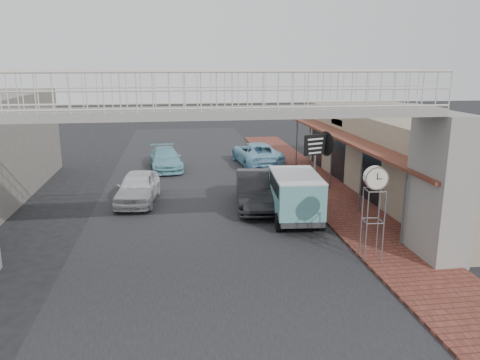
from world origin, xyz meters
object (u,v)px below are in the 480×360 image
object	(u,v)px
angkot_curb	(257,153)
street_clock	(375,182)
angkot_far	(166,159)
motorcycle_far	(290,171)
white_hatchback	(138,187)
angkot_van	(295,190)
arrow_sign	(330,144)
motorcycle_near	(304,184)
dark_sedan	(256,190)

from	to	relation	value
angkot_curb	street_clock	bearing A→B (deg)	89.28
angkot_curb	angkot_far	bearing A→B (deg)	0.42
motorcycle_far	angkot_far	bearing A→B (deg)	61.77
white_hatchback	angkot_far	bearing A→B (deg)	86.38
angkot_curb	motorcycle_far	distance (m)	4.78
white_hatchback	angkot_van	xyz separation A→B (m)	(6.82, -3.64, 0.57)
angkot_curb	angkot_van	size ratio (longest dim) A/B	1.23
motorcycle_far	street_clock	xyz separation A→B (m)	(-0.00, -11.23, 2.16)
angkot_van	arrow_sign	world-z (taller)	arrow_sign
angkot_van	arrow_sign	bearing A→B (deg)	53.75
angkot_curb	motorcycle_near	size ratio (longest dim) A/B	3.24
angkot_far	angkot_curb	bearing A→B (deg)	-0.45
angkot_curb	motorcycle_near	distance (m)	7.58
motorcycle_near	motorcycle_far	xyz separation A→B (m)	(0.00, 2.85, 0.06)
white_hatchback	angkot_curb	bearing A→B (deg)	53.12
angkot_far	motorcycle_far	distance (m)	8.20
dark_sedan	motorcycle_near	bearing A→B (deg)	38.34
white_hatchback	angkot_far	size ratio (longest dim) A/B	0.95
street_clock	angkot_curb	bearing A→B (deg)	99.89
angkot_far	angkot_van	world-z (taller)	angkot_van
angkot_curb	angkot_far	world-z (taller)	angkot_curb
angkot_far	angkot_van	distance (m)	12.19
motorcycle_far	street_clock	world-z (taller)	street_clock
white_hatchback	angkot_van	size ratio (longest dim) A/B	1.01
angkot_van	street_clock	xyz separation A→B (m)	(1.51, -4.52, 1.44)
angkot_far	angkot_van	size ratio (longest dim) A/B	1.06
motorcycle_far	street_clock	size ratio (longest dim) A/B	0.52
white_hatchback	motorcycle_far	xyz separation A→B (m)	(8.33, 3.07, -0.15)
angkot_van	street_clock	distance (m)	4.98
white_hatchback	street_clock	xyz separation A→B (m)	(8.33, -8.16, 2.01)
angkot_van	angkot_curb	bearing A→B (deg)	92.90
motorcycle_near	arrow_sign	distance (m)	2.66
angkot_van	motorcycle_far	bearing A→B (deg)	82.14
white_hatchback	angkot_far	xyz separation A→B (m)	(1.23, 7.17, -0.08)
motorcycle_far	white_hatchback	bearing A→B (deg)	112.03
white_hatchback	angkot_van	bearing A→B (deg)	-21.94
angkot_curb	motorcycle_far	size ratio (longest dim) A/B	3.23
angkot_van	arrow_sign	xyz separation A→B (m)	(2.39, 2.74, 1.47)
white_hatchback	arrow_sign	world-z (taller)	arrow_sign
angkot_van	white_hatchback	bearing A→B (deg)	156.72
street_clock	arrow_sign	bearing A→B (deg)	88.91
arrow_sign	motorcycle_near	bearing A→B (deg)	108.76
white_hatchback	dark_sedan	xyz separation A→B (m)	(5.52, -1.54, 0.07)
street_clock	arrow_sign	xyz separation A→B (m)	(0.88, 7.26, 0.02)
angkot_curb	angkot_far	xyz separation A→B (m)	(-5.96, -0.54, -0.08)
dark_sedan	angkot_far	world-z (taller)	dark_sedan
dark_sedan	angkot_curb	size ratio (longest dim) A/B	0.93
motorcycle_far	street_clock	bearing A→B (deg)	-178.20
dark_sedan	motorcycle_far	size ratio (longest dim) A/B	2.99
motorcycle_far	arrow_sign	distance (m)	4.61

